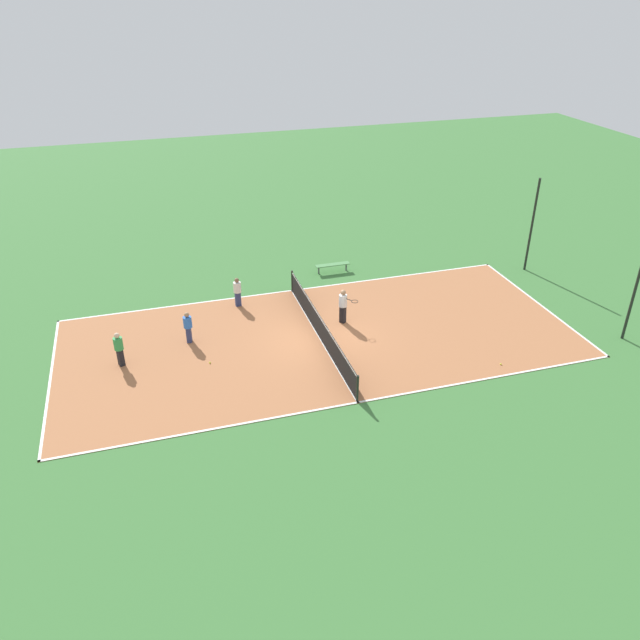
% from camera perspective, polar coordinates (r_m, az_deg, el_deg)
% --- Properties ---
extents(ground_plane, '(80.00, 80.00, 0.00)m').
position_cam_1_polar(ground_plane, '(26.72, 0.00, -1.69)').
color(ground_plane, '#3D7538').
extents(court_surface, '(9.70, 21.80, 0.02)m').
position_cam_1_polar(court_surface, '(26.71, 0.00, -1.67)').
color(court_surface, '#AD6B42').
rests_on(court_surface, ground_plane).
extents(tennis_net, '(9.50, 0.10, 1.10)m').
position_cam_1_polar(tennis_net, '(26.42, 0.00, -0.60)').
color(tennis_net, black).
rests_on(tennis_net, court_surface).
extents(bench, '(0.36, 1.81, 0.45)m').
position_cam_1_polar(bench, '(32.59, 1.16, 5.02)').
color(bench, '#4C8C4C').
rests_on(bench, ground_plane).
extents(player_near_white, '(0.94, 0.83, 1.60)m').
position_cam_1_polar(player_near_white, '(27.49, 2.13, 1.47)').
color(player_near_white, black).
rests_on(player_near_white, court_surface).
extents(player_far_white, '(0.40, 0.40, 1.42)m').
position_cam_1_polar(player_far_white, '(29.20, -7.56, 2.70)').
color(player_far_white, navy).
rests_on(player_far_white, court_surface).
extents(player_near_blue, '(0.43, 0.43, 1.40)m').
position_cam_1_polar(player_near_blue, '(26.63, -11.99, -0.50)').
color(player_near_blue, navy).
rests_on(player_near_blue, court_surface).
extents(player_far_green, '(0.48, 0.48, 1.47)m').
position_cam_1_polar(player_far_green, '(25.72, -17.91, -2.39)').
color(player_far_green, black).
rests_on(player_far_green, court_surface).
extents(tennis_ball_midcourt, '(0.07, 0.07, 0.07)m').
position_cam_1_polar(tennis_ball_midcourt, '(25.38, -10.03, -3.86)').
color(tennis_ball_midcourt, '#CCE033').
rests_on(tennis_ball_midcourt, court_surface).
extents(tennis_ball_far_baseline, '(0.07, 0.07, 0.07)m').
position_cam_1_polar(tennis_ball_far_baseline, '(25.92, 16.21, -3.89)').
color(tennis_ball_far_baseline, '#CCE033').
rests_on(tennis_ball_far_baseline, court_surface).
extents(fence_post_back_left, '(0.12, 0.12, 4.91)m').
position_cam_1_polar(fence_post_back_left, '(33.90, 18.81, 8.19)').
color(fence_post_back_left, black).
rests_on(fence_post_back_left, ground_plane).
extents(fence_post_back_right, '(0.12, 0.12, 4.91)m').
position_cam_1_polar(fence_post_back_right, '(28.66, 26.92, 2.73)').
color(fence_post_back_right, black).
rests_on(fence_post_back_right, ground_plane).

